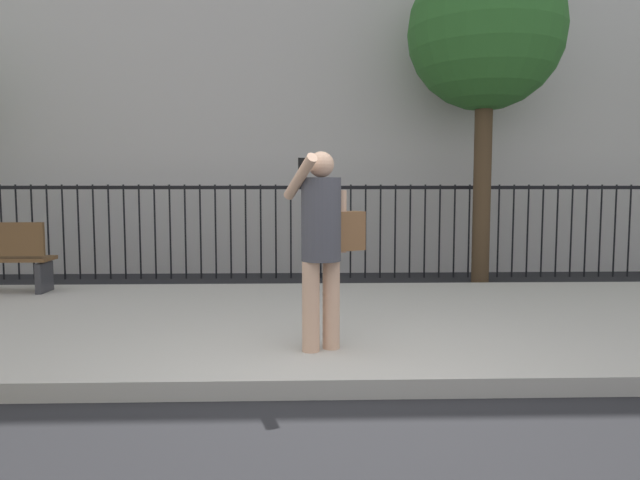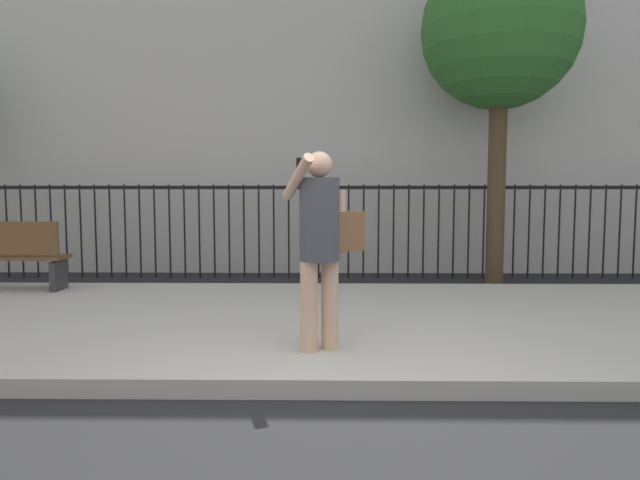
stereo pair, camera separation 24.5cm
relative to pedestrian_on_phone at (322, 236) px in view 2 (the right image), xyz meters
The scene contains 6 objects.
ground_plane 1.42m from the pedestrian_on_phone, 89.10° to the right, with size 60.00×60.00×0.00m, color black.
sidewalk 1.73m from the pedestrian_on_phone, 89.45° to the left, with size 28.00×4.40×0.15m, color #B2ADA3.
iron_fence 5.06m from the pedestrian_on_phone, 89.85° to the left, with size 12.03×0.04×1.60m.
pedestrian_on_phone is the anchor object (origin of this frame).
street_bench 5.24m from the pedestrian_on_phone, 146.44° to the left, with size 1.60×0.45×0.95m.
street_tree_mid 5.99m from the pedestrian_on_phone, 58.79° to the left, with size 2.47×2.47×5.25m.
Camera 2 is at (0.04, -4.23, 1.55)m, focal length 33.45 mm.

